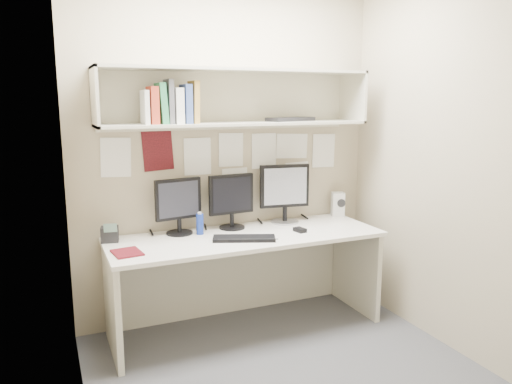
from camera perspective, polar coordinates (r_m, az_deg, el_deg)
name	(u,v)px	position (r m, az deg, el deg)	size (l,w,h in m)	color
floor	(284,369)	(3.40, 3.23, -19.58)	(2.40, 2.00, 0.01)	#444449
wall_back	(228,152)	(3.88, -3.18, 4.54)	(2.40, 0.02, 2.60)	tan
wall_front	(395,199)	(2.14, 15.64, -0.79)	(2.40, 0.02, 2.60)	tan
wall_left	(72,182)	(2.66, -20.30, 1.12)	(0.02, 2.00, 2.60)	tan
wall_right	(442,159)	(3.66, 20.53, 3.53)	(0.02, 2.00, 2.60)	tan
desk	(246,282)	(3.78, -1.18, -10.21)	(2.00, 0.70, 0.73)	silver
overhead_hutch	(234,97)	(3.73, -2.49, 10.77)	(2.00, 0.38, 0.40)	beige
pinned_papers	(229,159)	(3.88, -3.14, 3.80)	(1.92, 0.01, 0.48)	white
monitor_left	(178,203)	(3.68, -8.85, -1.30)	(0.35, 0.19, 0.41)	black
monitor_center	(231,199)	(3.80, -2.83, -0.76)	(0.36, 0.20, 0.42)	black
monitor_right	(285,191)	(3.97, 3.29, 0.09)	(0.40, 0.22, 0.47)	#A5A5AA
keyboard	(244,238)	(3.53, -1.37, -5.32)	(0.44, 0.16, 0.02)	black
mouse	(300,230)	(3.75, 5.04, -4.34)	(0.06, 0.10, 0.03)	black
speaker	(338,204)	(4.27, 9.33, -1.39)	(0.13, 0.13, 0.20)	beige
blue_bottle	(200,224)	(3.68, -6.43, -3.63)	(0.05, 0.05, 0.17)	navy
maroon_notebook	(127,253)	(3.33, -14.52, -6.72)	(0.17, 0.21, 0.01)	#540E15
desk_phone	(110,234)	(3.61, -16.37, -4.63)	(0.13, 0.13, 0.14)	black
book_stack	(171,104)	(3.49, -9.73, 9.86)	(0.37, 0.18, 0.30)	silver
hutch_tray	(291,119)	(3.89, 3.97, 8.30)	(0.40, 0.15, 0.03)	black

